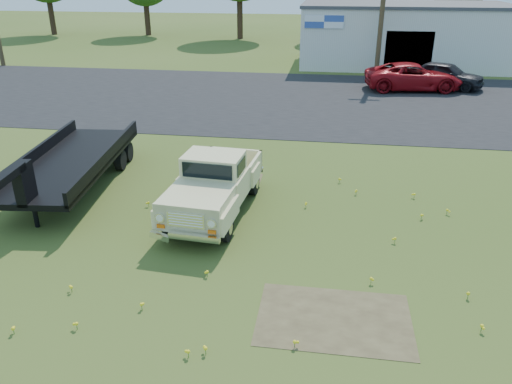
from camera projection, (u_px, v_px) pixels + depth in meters
The scene contains 10 objects.
ground at pixel (275, 239), 12.69m from camera, with size 140.00×140.00×0.00m, color #3A4F19.
asphalt_lot at pixel (307, 100), 26.23m from camera, with size 90.00×14.00×0.02m, color black.
dirt_patch_a at pixel (334, 319), 9.78m from camera, with size 3.00×2.00×0.01m, color #4B3F28.
dirt_patch_b at pixel (226, 182), 16.12m from camera, with size 2.20×1.60×0.01m, color #4B3F28.
commercial_building at pixel (403, 34), 35.39m from camera, with size 14.20×8.20×4.15m.
utility_pole_mid at pixel (383, 0), 30.13m from camera, with size 1.60×0.30×9.00m.
vintage_pickup_truck at pixel (215, 184), 13.73m from camera, with size 1.87×4.82×1.75m, color beige, non-canonical shape.
flatbed_trailer at pixel (71, 158), 15.35m from camera, with size 2.37×7.10×1.94m, color black, non-canonical shape.
red_pickup at pixel (413, 77), 28.08m from camera, with size 2.45×5.32×1.48m, color maroon.
dark_sedan at pixel (445, 75), 28.60m from camera, with size 1.72×4.28×1.46m, color black.
Camera 1 is at (1.16, -11.05, 6.27)m, focal length 35.00 mm.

